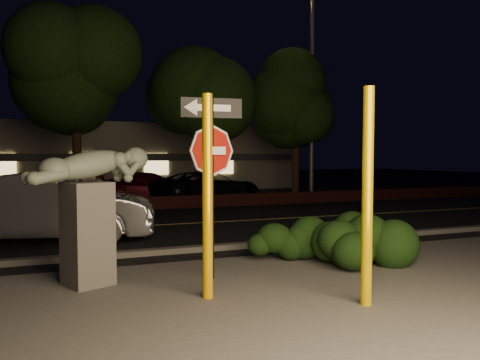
% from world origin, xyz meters
% --- Properties ---
extents(ground, '(90.00, 90.00, 0.00)m').
position_xyz_m(ground, '(0.00, 10.00, 0.00)').
color(ground, black).
rests_on(ground, ground).
extents(patio, '(14.00, 6.00, 0.02)m').
position_xyz_m(patio, '(0.00, -1.00, 0.01)').
color(patio, '#4C4944').
rests_on(patio, ground).
extents(road, '(80.00, 8.00, 0.01)m').
position_xyz_m(road, '(0.00, 7.00, 0.01)').
color(road, black).
rests_on(road, ground).
extents(lane_marking, '(80.00, 0.12, 0.00)m').
position_xyz_m(lane_marking, '(0.00, 7.00, 0.02)').
color(lane_marking, gold).
rests_on(lane_marking, road).
extents(curb, '(80.00, 0.25, 0.12)m').
position_xyz_m(curb, '(0.00, 2.90, 0.06)').
color(curb, '#4C4944').
rests_on(curb, ground).
extents(brick_wall, '(40.00, 0.35, 0.50)m').
position_xyz_m(brick_wall, '(0.00, 11.30, 0.25)').
color(brick_wall, '#441715').
rests_on(brick_wall, ground).
extents(parking_lot, '(40.00, 12.00, 0.01)m').
position_xyz_m(parking_lot, '(0.00, 17.00, 0.01)').
color(parking_lot, black).
rests_on(parking_lot, ground).
extents(building, '(22.00, 10.20, 4.00)m').
position_xyz_m(building, '(0.00, 24.99, 2.00)').
color(building, '#726E5B').
rests_on(building, ground).
extents(tree_far_b, '(5.20, 5.20, 8.41)m').
position_xyz_m(tree_far_b, '(-2.50, 13.20, 6.05)').
color(tree_far_b, black).
rests_on(tree_far_b, ground).
extents(tree_far_c, '(4.80, 4.80, 7.84)m').
position_xyz_m(tree_far_c, '(2.50, 12.80, 5.66)').
color(tree_far_c, black).
rests_on(tree_far_c, ground).
extents(tree_far_d, '(4.40, 4.40, 7.42)m').
position_xyz_m(tree_far_d, '(7.50, 13.30, 5.42)').
color(tree_far_d, black).
rests_on(tree_far_d, ground).
extents(yellow_pole_left, '(0.15, 0.15, 2.98)m').
position_xyz_m(yellow_pole_left, '(-1.12, -0.43, 1.49)').
color(yellow_pole_left, '#FFB700').
rests_on(yellow_pole_left, ground).
extents(yellow_pole_right, '(0.15, 0.15, 3.04)m').
position_xyz_m(yellow_pole_right, '(0.84, -1.53, 1.52)').
color(yellow_pole_right, '#DFBA00').
rests_on(yellow_pole_right, ground).
extents(signpost, '(1.03, 0.14, 3.05)m').
position_xyz_m(signpost, '(-0.74, 0.56, 2.17)').
color(signpost, black).
rests_on(signpost, ground).
extents(sculpture, '(2.03, 1.31, 2.24)m').
position_xyz_m(sculpture, '(-2.69, 0.94, 1.38)').
color(sculpture, '#4C4944').
rests_on(sculpture, ground).
extents(hedge_center, '(1.85, 1.21, 0.89)m').
position_xyz_m(hedge_center, '(1.00, 1.50, 0.44)').
color(hedge_center, black).
rests_on(hedge_center, ground).
extents(hedge_right, '(1.70, 1.04, 1.05)m').
position_xyz_m(hedge_right, '(1.99, 1.06, 0.53)').
color(hedge_right, black).
rests_on(hedge_right, ground).
extents(hedge_far_right, '(1.88, 1.48, 1.14)m').
position_xyz_m(hedge_far_right, '(2.19, 0.38, 0.57)').
color(hedge_far_right, black).
rests_on(hedge_far_right, ground).
extents(streetlight, '(1.47, 0.67, 10.06)m').
position_xyz_m(streetlight, '(7.58, 12.33, 5.99)').
color(streetlight, '#4B4C51').
rests_on(streetlight, ground).
extents(silver_sedan, '(5.29, 2.71, 1.66)m').
position_xyz_m(silver_sedan, '(-3.41, 5.32, 0.83)').
color(silver_sedan, '#A4A3A8').
rests_on(silver_sedan, ground).
extents(parked_car_darkred, '(4.87, 2.56, 1.35)m').
position_xyz_m(parked_car_darkred, '(0.61, 14.08, 0.67)').
color(parked_car_darkred, '#430913').
rests_on(parked_car_darkred, ground).
extents(parked_car_dark, '(5.51, 3.79, 1.40)m').
position_xyz_m(parked_car_dark, '(2.99, 13.00, 0.70)').
color(parked_car_dark, black).
rests_on(parked_car_dark, ground).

